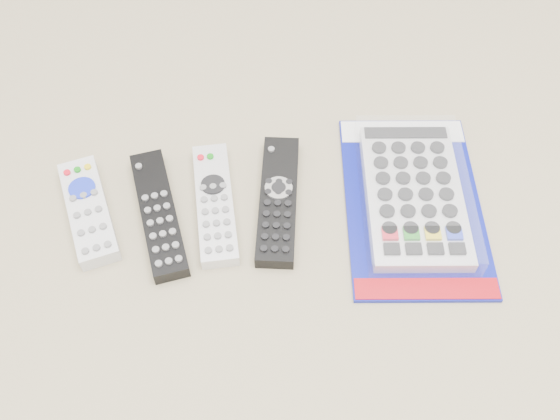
{
  "coord_description": "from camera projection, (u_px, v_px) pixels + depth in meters",
  "views": [
    {
      "loc": [
        -0.04,
        -0.45,
        0.66
      ],
      "look_at": [
        0.03,
        0.0,
        0.01
      ],
      "focal_mm": 40.0,
      "sensor_mm": 36.0,
      "label": 1
    }
  ],
  "objects": [
    {
      "name": "remote_small_grey",
      "position": [
        88.0,
        211.0,
        0.79
      ],
      "size": [
        0.08,
        0.17,
        0.02
      ],
      "rotation": [
        0.0,
        0.0,
        0.21
      ],
      "color": "silver",
      "rests_on": "ground"
    },
    {
      "name": "remote_large_black",
      "position": [
        278.0,
        200.0,
        0.8
      ],
      "size": [
        0.09,
        0.2,
        0.02
      ],
      "rotation": [
        0.0,
        0.0,
        -0.2
      ],
      "color": "black",
      "rests_on": "ground"
    },
    {
      "name": "remote_silver_dvd",
      "position": [
        215.0,
        203.0,
        0.8
      ],
      "size": [
        0.05,
        0.18,
        0.02
      ],
      "rotation": [
        0.0,
        0.0,
        -0.02
      ],
      "color": "silver",
      "rests_on": "ground"
    },
    {
      "name": "remote_slim_black",
      "position": [
        159.0,
        214.0,
        0.79
      ],
      "size": [
        0.07,
        0.2,
        0.02
      ],
      "rotation": [
        0.0,
        0.0,
        0.13
      ],
      "color": "black",
      "rests_on": "ground"
    },
    {
      "name": "jumbo_remote_packaged",
      "position": [
        414.0,
        194.0,
        0.8
      ],
      "size": [
        0.22,
        0.31,
        0.04
      ],
      "rotation": [
        0.0,
        0.0,
        -0.15
      ],
      "color": "#0C148C",
      "rests_on": "ground"
    }
  ]
}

